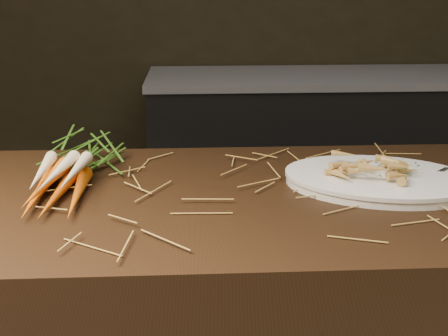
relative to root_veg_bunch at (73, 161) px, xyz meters
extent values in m
cube|color=black|center=(0.94, 1.76, -0.54)|extent=(1.80, 0.60, 0.80)
cube|color=#99999E|center=(0.94, 1.76, -0.12)|extent=(1.82, 0.62, 0.04)
cone|color=#BF5A0D|center=(-0.05, -0.14, -0.03)|extent=(0.04, 0.26, 0.03)
cone|color=#BF5A0D|center=(-0.01, -0.14, -0.03)|extent=(0.05, 0.27, 0.03)
cone|color=#BF5A0D|center=(0.04, -0.14, -0.03)|extent=(0.05, 0.26, 0.03)
cone|color=#BF5A0D|center=(-0.03, -0.15, 0.00)|extent=(0.06, 0.27, 0.03)
cone|color=beige|center=(-0.04, -0.13, 0.02)|extent=(0.04, 0.25, 0.04)
cone|color=beige|center=(0.00, -0.14, 0.02)|extent=(0.05, 0.25, 0.04)
cone|color=beige|center=(0.03, -0.13, 0.02)|extent=(0.04, 0.25, 0.04)
ellipsoid|color=#38681A|center=(0.01, 0.08, 0.00)|extent=(0.17, 0.23, 0.08)
camera|label=1|loc=(0.29, -1.28, 0.42)|focal=45.00mm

